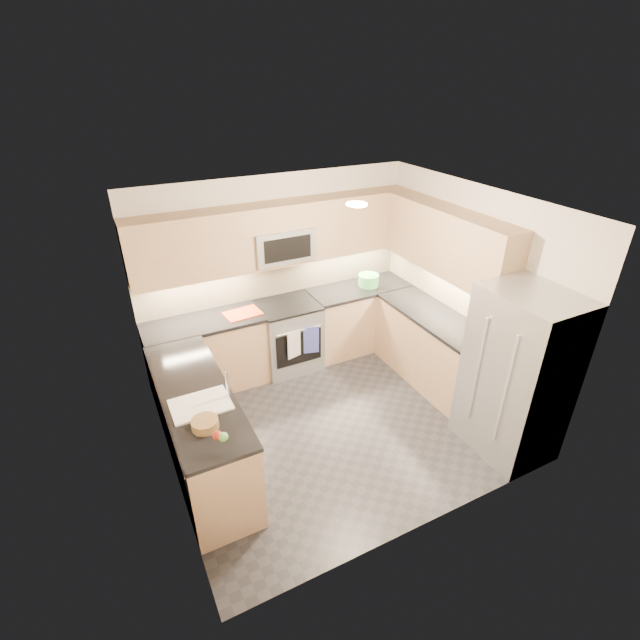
{
  "coord_description": "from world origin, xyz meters",
  "views": [
    {
      "loc": [
        -2.02,
        -3.64,
        3.6
      ],
      "look_at": [
        0.0,
        0.35,
        1.15
      ],
      "focal_mm": 26.0,
      "sensor_mm": 36.0,
      "label": 1
    }
  ],
  "objects": [
    {
      "name": "countertop_right",
      "position": [
        1.5,
        0.15,
        0.92
      ],
      "size": [
        0.63,
        1.7,
        0.04
      ],
      "primitive_type": "cube",
      "color": "black",
      "rests_on": "base_cab_right"
    },
    {
      "name": "cutting_board",
      "position": [
        -0.6,
        1.26,
        0.95
      ],
      "size": [
        0.46,
        0.34,
        0.01
      ],
      "primitive_type": "cube",
      "rotation": [
        0.0,
        0.0,
        0.1
      ],
      "color": "red",
      "rests_on": "countertop_back_left"
    },
    {
      "name": "fridge_handle_right",
      "position": [
        1.08,
        -0.97,
        0.95
      ],
      "size": [
        0.02,
        0.02,
        1.2
      ],
      "primitive_type": "cylinder",
      "color": "#B2B5BA",
      "rests_on": "refrigerator"
    },
    {
      "name": "utensil_bowl",
      "position": [
        1.22,
        1.28,
        1.02
      ],
      "size": [
        0.36,
        0.36,
        0.16
      ],
      "primitive_type": "cylinder",
      "rotation": [
        0.0,
        0.0,
        -0.37
      ],
      "color": "#4CB24F",
      "rests_on": "countertop_back_right"
    },
    {
      "name": "refrigerator",
      "position": [
        1.45,
        -1.15,
        0.9
      ],
      "size": [
        0.7,
        0.9,
        1.8
      ],
      "primitive_type": "cube",
      "color": "#9B9EA2",
      "rests_on": "floor"
    },
    {
      "name": "fruit_pear",
      "position": [
        -1.46,
        -0.86,
        1.05
      ],
      "size": [
        0.08,
        0.08,
        0.08
      ],
      "primitive_type": "sphere",
      "color": "#58A647",
      "rests_on": "fruit_basket"
    },
    {
      "name": "wall_left",
      "position": [
        -1.8,
        0.0,
        1.25
      ],
      "size": [
        0.02,
        3.2,
        2.5
      ],
      "primitive_type": "cube",
      "color": "beige",
      "rests_on": "floor"
    },
    {
      "name": "faucet",
      "position": [
        -1.24,
        -0.25,
        1.08
      ],
      "size": [
        0.03,
        0.03,
        0.28
      ],
      "primitive_type": "cylinder",
      "color": "silver",
      "rests_on": "countertop_peninsula"
    },
    {
      "name": "dish_towel_blue",
      "position": [
        0.16,
        0.91,
        0.55
      ],
      "size": [
        0.2,
        0.07,
        0.37
      ],
      "primitive_type": "cube",
      "rotation": [
        0.0,
        0.0,
        -0.26
      ],
      "color": "#38409C",
      "rests_on": "oven_handle"
    },
    {
      "name": "fruit_basket",
      "position": [
        -1.54,
        -0.56,
        0.98
      ],
      "size": [
        0.27,
        0.27,
        0.08
      ],
      "primitive_type": "cylinder",
      "rotation": [
        0.0,
        0.0,
        -0.21
      ],
      "color": "olive",
      "rests_on": "countertop_peninsula"
    },
    {
      "name": "fruit_apple",
      "position": [
        -1.5,
        -0.82,
        1.05
      ],
      "size": [
        0.08,
        0.08,
        0.08
      ],
      "primitive_type": "sphere",
      "color": "#AD2113",
      "rests_on": "fruit_basket"
    },
    {
      "name": "countertop_back_right",
      "position": [
        1.09,
        1.3,
        0.92
      ],
      "size": [
        1.42,
        0.63,
        0.04
      ],
      "primitive_type": "cube",
      "color": "black",
      "rests_on": "base_cab_back_right"
    },
    {
      "name": "gas_range",
      "position": [
        0.0,
        1.28,
        0.46
      ],
      "size": [
        0.76,
        0.65,
        0.91
      ],
      "primitive_type": "cube",
      "color": "#989B9F",
      "rests_on": "floor"
    },
    {
      "name": "countertop_back_left",
      "position": [
        -1.09,
        1.3,
        0.92
      ],
      "size": [
        1.42,
        0.63,
        0.04
      ],
      "primitive_type": "cube",
      "color": "black",
      "rests_on": "base_cab_back_left"
    },
    {
      "name": "ceiling",
      "position": [
        0.0,
        0.0,
        2.5
      ],
      "size": [
        3.6,
        3.2,
        0.02
      ],
      "primitive_type": "cube",
      "color": "beige",
      "rests_on": "wall_back"
    },
    {
      "name": "microwave",
      "position": [
        0.0,
        1.4,
        1.7
      ],
      "size": [
        0.76,
        0.4,
        0.4
      ],
      "primitive_type": "cube",
      "color": "#9DA0A4",
      "rests_on": "upper_cab_back"
    },
    {
      "name": "base_cab_back_left",
      "position": [
        -1.09,
        1.3,
        0.45
      ],
      "size": [
        1.42,
        0.6,
        0.9
      ],
      "primitive_type": "cube",
      "color": "tan",
      "rests_on": "floor"
    },
    {
      "name": "backsplash_right",
      "position": [
        1.8,
        0.45,
        1.2
      ],
      "size": [
        0.01,
        2.3,
        0.51
      ],
      "primitive_type": "cube",
      "color": "tan",
      "rests_on": "wall_right"
    },
    {
      "name": "backsplash_back",
      "position": [
        0.0,
        1.6,
        1.2
      ],
      "size": [
        3.6,
        0.01,
        0.51
      ],
      "primitive_type": "cube",
      "color": "tan",
      "rests_on": "wall_back"
    },
    {
      "name": "base_cab_right",
      "position": [
        1.5,
        0.15,
        0.45
      ],
      "size": [
        0.6,
        1.7,
        0.9
      ],
      "primitive_type": "cube",
      "color": "tan",
      "rests_on": "floor"
    },
    {
      "name": "upper_cab_back",
      "position": [
        0.0,
        1.43,
        1.83
      ],
      "size": [
        3.6,
        0.35,
        0.75
      ],
      "primitive_type": "cube",
      "color": "tan",
      "rests_on": "wall_back"
    },
    {
      "name": "range_cooktop",
      "position": [
        0.0,
        1.28,
        0.92
      ],
      "size": [
        0.76,
        0.65,
        0.03
      ],
      "primitive_type": "cube",
      "color": "black",
      "rests_on": "gas_range"
    },
    {
      "name": "dish_towel_check",
      "position": [
        -0.08,
        0.91,
        0.55
      ],
      "size": [
        0.19,
        0.06,
        0.37
      ],
      "primitive_type": "cube",
      "rotation": [
        0.0,
        0.0,
        0.25
      ],
      "color": "silver",
      "rests_on": "oven_handle"
    },
    {
      "name": "floor",
      "position": [
        0.0,
        0.0,
        0.0
      ],
      "size": [
        3.6,
        3.2,
        0.0
      ],
      "primitive_type": "cube",
      "color": "#25252A",
      "rests_on": "ground"
    },
    {
      "name": "upper_cab_right",
      "position": [
        1.62,
        0.28,
        1.83
      ],
      "size": [
        0.35,
        1.95,
        0.75
      ],
      "primitive_type": "cube",
      "color": "tan",
      "rests_on": "wall_right"
    },
    {
      "name": "wall_front",
      "position": [
        0.0,
        -1.6,
        1.25
      ],
      "size": [
        3.6,
        0.02,
        2.5
      ],
      "primitive_type": "cube",
      "color": "beige",
      "rests_on": "floor"
    },
    {
      "name": "microwave_door",
      "position": [
        0.0,
        1.2,
        1.7
      ],
      "size": [
        0.6,
        0.01,
        0.28
      ],
      "primitive_type": "cube",
      "color": "black",
      "rests_on": "microwave"
    },
    {
      "name": "oven_handle",
      "position": [
        0.0,
        0.93,
        0.72
      ],
      "size": [
        0.6,
        0.02,
        0.02
      ],
      "primitive_type": "cylinder",
      "rotation": [
        0.0,
        1.57,
        0.0
      ],
      "color": "#B2B5BA",
      "rests_on": "gas_range"
    },
    {
      "name": "sink_basin",
      "position": [
        -1.5,
        -0.25,
        0.88
      ],
      "size": [
        0.52,
        0.38,
        0.16
      ],
      "primitive_type": "cube",
      "color": "white",
      "rests_on": "base_cab_peninsula"
    },
    {
      "name": "oven_door_glass",
      "position": [
        0.0,
        0.95,
        0.45
      ],
      "size": [
        0.62,
        0.02,
        0.45
      ],
      "primitive_type": "cube",
      "color": "black",
      "rests_on": "gas_range"
    },
    {
      "name": "fridge_handle_left",
      "position": [
        1.08,
        -1.33,
        0.95
      ],
      "size": [
        0.02,
        0.02,
        1.2
      ],
      "primitive_type": "cylinder",
      "color": "#B2B5BA",
      "rests_on": "refrigerator"
    },
    {
      "name": "countertop_peninsula",
      "position": [
        -1.5,
        0.0,
        0.92
      ],
      "size": [
        0.63,
        2.0,
        0.04
      ],
      "primitive_type": "cube",
      "color": "black",
      "rests_on": "base_cab_peninsula"
    },
    {
      "name": "wall_right",
      "position": [
        1.8,
        0.0,
        1.25
      ],
      "size": [
        0.02,
        3.2,
        2.5
      ],
      "primitive_type": "cube",
      "color": "beige",
      "rests_on": "floor"
    },
    {
      "name": "base_cab_back_right",
      "position": [
        1.09,
        1.3,
        0.45
      ],
      "size": [
        1.42,
        0.6,
        0.9
      ],
      "primitive_type": "cube",
      "color": "tan",
      "rests_on": "floor"
    },
    {
      "name": "wall_back",
      "position": [
        0.0,
        1.6,
        1.25
      ],
      "size": [
        3.6,
        0.02,
        2.5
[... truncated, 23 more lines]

